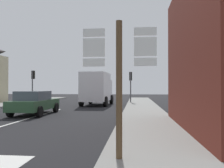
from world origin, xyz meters
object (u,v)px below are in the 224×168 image
sedan_far (35,102)px  route_sign_post (119,79)px  traffic_light_far_right (131,80)px  delivery_truck (97,88)px  traffic_light_far_left (33,79)px

sedan_far → route_sign_post: bearing=-55.9°
traffic_light_far_right → route_sign_post: bearing=-89.5°
route_sign_post → traffic_light_far_right: traffic_light_far_right is taller
delivery_truck → traffic_light_far_left: (-7.48, 2.49, 0.96)m
traffic_light_far_left → traffic_light_far_right: traffic_light_far_left is taller
route_sign_post → delivery_truck: bearing=101.3°
delivery_truck → traffic_light_far_right: bearing=42.0°
route_sign_post → traffic_light_far_right: size_ratio=0.96×
delivery_truck → traffic_light_far_right: size_ratio=1.54×
delivery_truck → traffic_light_far_left: bearing=161.6°
sedan_far → traffic_light_far_right: traffic_light_far_right is taller
sedan_far → delivery_truck: delivery_truck is taller
sedan_far → traffic_light_far_left: traffic_light_far_left is taller
traffic_light_far_left → route_sign_post: bearing=-60.4°
sedan_far → traffic_light_far_left: (-4.81, 10.19, 1.85)m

